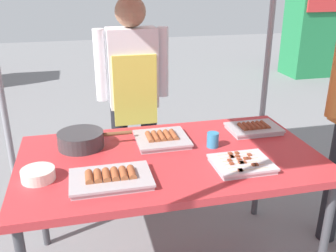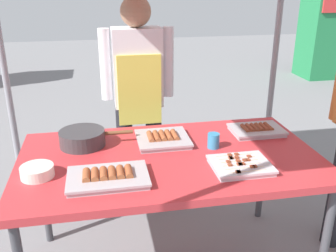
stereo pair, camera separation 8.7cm
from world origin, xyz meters
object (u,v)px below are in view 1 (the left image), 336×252
at_px(tray_meat_skewers, 242,164).
at_px(vendor_woman, 133,88).
at_px(neighbor_stall_right, 312,28).
at_px(condiment_bowl, 38,174).
at_px(tray_grilled_sausages, 162,139).
at_px(cooking_wok, 81,139).
at_px(tray_pork_links, 111,178).
at_px(tray_spring_rolls, 254,128).
at_px(drink_cup_near_edge, 213,140).
at_px(stall_table, 170,164).

bearing_deg(tray_meat_skewers, vendor_woman, 110.78).
relative_size(vendor_woman, neighbor_stall_right, 0.95).
bearing_deg(condiment_bowl, neighbor_stall_right, 45.33).
bearing_deg(condiment_bowl, tray_grilled_sausages, 23.60).
bearing_deg(cooking_wok, tray_pork_links, -74.32).
height_order(tray_grilled_sausages, tray_spring_rolls, tray_grilled_sausages).
xyz_separation_m(tray_meat_skewers, tray_pork_links, (-0.65, -0.00, 0.00)).
distance_m(cooking_wok, condiment_bowl, 0.39).
relative_size(tray_meat_skewers, neighbor_stall_right, 0.18).
height_order(tray_pork_links, drink_cup_near_edge, drink_cup_near_edge).
distance_m(condiment_bowl, neighbor_stall_right, 5.94).
xyz_separation_m(tray_spring_rolls, condiment_bowl, (-1.25, -0.32, 0.01)).
xyz_separation_m(condiment_bowl, neighbor_stall_right, (4.18, 4.23, 0.03)).
bearing_deg(stall_table, tray_meat_skewers, -33.72).
relative_size(tray_grilled_sausages, tray_spring_rolls, 0.95).
bearing_deg(vendor_woman, tray_meat_skewers, 110.78).
bearing_deg(neighbor_stall_right, tray_spring_rolls, -126.83).
xyz_separation_m(tray_pork_links, cooking_wok, (-0.12, 0.44, 0.03)).
bearing_deg(tray_grilled_sausages, vendor_woman, 95.96).
xyz_separation_m(tray_grilled_sausages, vendor_woman, (-0.07, 0.64, 0.13)).
bearing_deg(tray_pork_links, neighbor_stall_right, 48.39).
bearing_deg(vendor_woman, tray_pork_links, 75.71).
height_order(drink_cup_near_edge, neighbor_stall_right, neighbor_stall_right).
xyz_separation_m(tray_spring_rolls, neighbor_stall_right, (2.93, 3.91, 0.04)).
xyz_separation_m(stall_table, neighbor_stall_right, (3.51, 4.12, 0.11)).
distance_m(stall_table, tray_pork_links, 0.41).
height_order(stall_table, condiment_bowl, condiment_bowl).
relative_size(tray_pork_links, cooking_wok, 0.91).
bearing_deg(stall_table, cooking_wok, 154.29).
distance_m(tray_grilled_sausages, cooking_wok, 0.45).
xyz_separation_m(tray_pork_links, drink_cup_near_edge, (0.59, 0.27, 0.02)).
distance_m(tray_spring_rolls, condiment_bowl, 1.29).
xyz_separation_m(stall_table, tray_grilled_sausages, (-0.01, 0.18, 0.07)).
bearing_deg(vendor_woman, neighbor_stall_right, -137.38).
bearing_deg(tray_meat_skewers, drink_cup_near_edge, 102.77).
height_order(cooking_wok, drink_cup_near_edge, cooking_wok).
bearing_deg(condiment_bowl, stall_table, 9.25).
bearing_deg(tray_grilled_sausages, neighbor_stall_right, 48.23).
bearing_deg(neighbor_stall_right, tray_pork_links, -131.61).
relative_size(drink_cup_near_edge, neighbor_stall_right, 0.05).
relative_size(tray_spring_rolls, neighbor_stall_right, 0.19).
xyz_separation_m(tray_grilled_sausages, cooking_wok, (-0.45, 0.04, 0.03)).
xyz_separation_m(cooking_wok, condiment_bowl, (-0.21, -0.33, -0.02)).
bearing_deg(tray_meat_skewers, stall_table, 146.28).
height_order(tray_pork_links, condiment_bowl, same).
relative_size(tray_pork_links, neighbor_stall_right, 0.24).
bearing_deg(tray_pork_links, tray_grilled_sausages, 50.08).
bearing_deg(condiment_bowl, tray_pork_links, -17.81).
xyz_separation_m(drink_cup_near_edge, vendor_woman, (-0.33, 0.77, 0.11)).
bearing_deg(tray_spring_rolls, condiment_bowl, -165.81).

